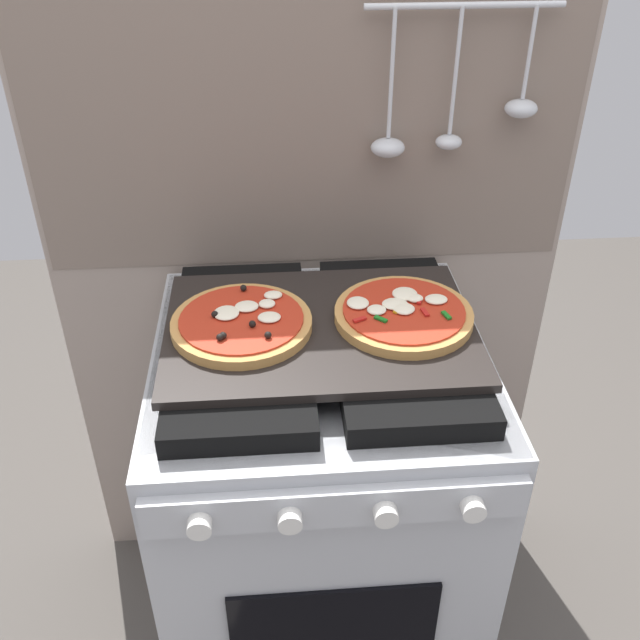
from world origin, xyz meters
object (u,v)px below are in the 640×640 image
at_px(baking_tray, 320,329).
at_px(stove, 320,508).
at_px(pizza_right, 403,313).
at_px(pizza_left, 242,322).

bearing_deg(baking_tray, stove, -90.00).
height_order(stove, pizza_right, pizza_right).
bearing_deg(baking_tray, pizza_right, 2.48).
distance_m(baking_tray, pizza_right, 0.15).
xyz_separation_m(baking_tray, pizza_left, (-0.14, 0.00, 0.02)).
distance_m(stove, baking_tray, 0.46).
bearing_deg(pizza_left, pizza_right, 1.14).
distance_m(stove, pizza_left, 0.50).
height_order(stove, baking_tray, baking_tray).
distance_m(baking_tray, pizza_left, 0.14).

